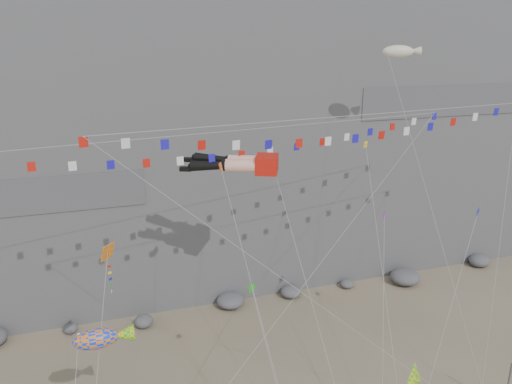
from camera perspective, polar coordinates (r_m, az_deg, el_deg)
cliff at (r=55.71m, az=-7.52°, el=18.30°), size 80.00×28.00×50.00m
talus_boulders at (r=47.27m, az=-2.92°, el=-12.30°), size 60.00×3.00×1.20m
legs_kite at (r=33.20m, az=-1.82°, el=3.25°), size 6.61×18.63×22.22m
flag_banner_upper at (r=32.86m, az=-3.40°, el=6.89°), size 36.28×16.36×25.03m
flag_banner_lower at (r=31.63m, az=9.95°, el=8.46°), size 30.56×8.68×21.95m
harlequin_kite at (r=28.59m, az=-16.59°, el=-6.68°), size 3.68×8.95×15.16m
fish_windsock at (r=27.90m, az=-17.81°, el=-15.74°), size 4.24×5.61×10.64m
delta_kite at (r=29.34m, az=17.63°, el=-19.96°), size 5.02×4.44×8.65m
blimp_windsock at (r=41.42m, az=15.97°, el=15.07°), size 3.78×14.09×26.24m
small_kite_a at (r=30.96m, az=-3.90°, el=2.28°), size 2.28×13.03×20.43m
small_kite_b at (r=36.53m, az=14.45°, el=-3.21°), size 6.65×11.85×17.37m
small_kite_c at (r=30.30m, az=-0.35°, el=-11.41°), size 1.00×10.22×13.58m
small_kite_d at (r=36.85m, az=12.53°, el=4.43°), size 4.95×15.46×22.60m
small_kite_e at (r=35.40m, az=23.90°, el=-2.62°), size 9.87×7.58×17.40m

